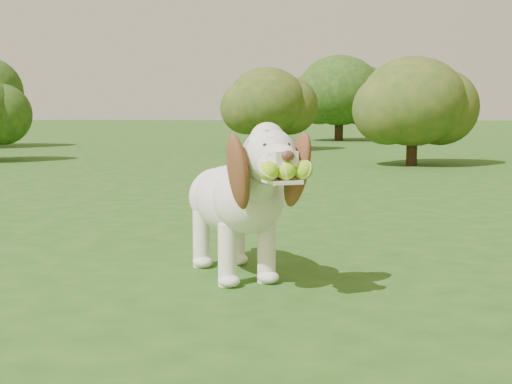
{
  "coord_description": "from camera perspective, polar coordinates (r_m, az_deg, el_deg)",
  "views": [
    {
      "loc": [
        -0.06,
        -3.25,
        0.8
      ],
      "look_at": [
        -0.28,
        -0.2,
        0.43
      ],
      "focal_mm": 50.0,
      "sensor_mm": 36.0,
      "label": 1
    }
  ],
  "objects": [
    {
      "name": "shrub_b",
      "position": [
        13.21,
        0.87,
        7.25
      ],
      "size": [
        1.47,
        1.47,
        1.52
      ],
      "color": "#382314",
      "rests_on": "ground"
    },
    {
      "name": "dog",
      "position": [
        3.29,
        -1.4,
        -0.26
      ],
      "size": [
        0.7,
        1.08,
        0.74
      ],
      "rotation": [
        0.0,
        0.0,
        0.43
      ],
      "color": "white",
      "rests_on": "ground"
    },
    {
      "name": "shrub_c",
      "position": [
        9.97,
        12.45,
        7.09
      ],
      "size": [
        1.43,
        1.43,
        1.48
      ],
      "color": "#382314",
      "rests_on": "ground"
    },
    {
      "name": "shrub_i",
      "position": [
        17.03,
        6.68,
        8.07
      ],
      "size": [
        1.94,
        1.94,
        2.01
      ],
      "color": "#382314",
      "rests_on": "ground"
    },
    {
      "name": "ground",
      "position": [
        3.34,
        5.14,
        -7.02
      ],
      "size": [
        80.0,
        80.0,
        0.0
      ],
      "primitive_type": "plane",
      "color": "#224C15",
      "rests_on": "ground"
    }
  ]
}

